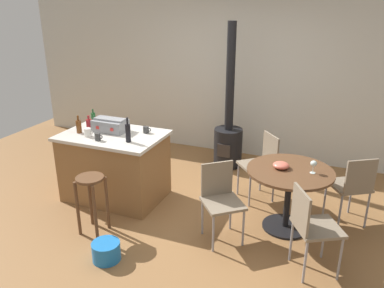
# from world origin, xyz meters

# --- Properties ---
(ground_plane) EXTENTS (8.80, 8.80, 0.00)m
(ground_plane) POSITION_xyz_m (0.00, 0.00, 0.00)
(ground_plane) COLOR olive
(back_wall) EXTENTS (8.00, 0.10, 2.70)m
(back_wall) POSITION_xyz_m (0.00, 2.27, 1.35)
(back_wall) COLOR beige
(back_wall) RESTS_ON ground_plane
(kitchen_island) EXTENTS (1.29, 0.88, 0.89)m
(kitchen_island) POSITION_xyz_m (-1.11, 0.08, 0.45)
(kitchen_island) COLOR olive
(kitchen_island) RESTS_ON ground_plane
(wooden_stool) EXTENTS (0.31, 0.31, 0.68)m
(wooden_stool) POSITION_xyz_m (-0.90, -0.72, 0.48)
(wooden_stool) COLOR brown
(wooden_stool) RESTS_ON ground_plane
(dining_table) EXTENTS (0.95, 0.95, 0.73)m
(dining_table) POSITION_xyz_m (1.10, 0.17, 0.56)
(dining_table) COLOR black
(dining_table) RESTS_ON ground_plane
(folding_chair_near) EXTENTS (0.56, 0.56, 0.85)m
(folding_chair_near) POSITION_xyz_m (0.45, -0.28, 0.50)
(folding_chair_near) COLOR #7F705B
(folding_chair_near) RESTS_ON ground_plane
(folding_chair_far) EXTENTS (0.55, 0.55, 0.88)m
(folding_chair_far) POSITION_xyz_m (1.42, -0.52, 0.52)
(folding_chair_far) COLOR #7F705B
(folding_chair_far) RESTS_ON ground_plane
(folding_chair_left) EXTENTS (0.55, 0.55, 0.87)m
(folding_chair_left) POSITION_xyz_m (1.76, 0.51, 0.52)
(folding_chair_left) COLOR #7F705B
(folding_chair_left) RESTS_ON ground_plane
(folding_chair_right) EXTENTS (0.56, 0.56, 0.87)m
(folding_chair_right) POSITION_xyz_m (0.66, 0.78, 0.52)
(folding_chair_right) COLOR #7F705B
(folding_chair_right) RESTS_ON ground_plane
(wood_stove) EXTENTS (0.44, 0.45, 2.21)m
(wood_stove) POSITION_xyz_m (-0.04, 1.61, 0.52)
(wood_stove) COLOR black
(wood_stove) RESTS_ON ground_plane
(toolbox) EXTENTS (0.43, 0.27, 0.17)m
(toolbox) POSITION_xyz_m (-1.20, 0.17, 0.97)
(toolbox) COLOR gray
(toolbox) RESTS_ON kitchen_island
(bottle_0) EXTENTS (0.07, 0.07, 0.19)m
(bottle_0) POSITION_xyz_m (-1.48, 0.11, 0.96)
(bottle_0) COLOR maroon
(bottle_0) RESTS_ON kitchen_island
(bottle_1) EXTENTS (0.06, 0.06, 0.30)m
(bottle_1) POSITION_xyz_m (-0.78, -0.09, 1.00)
(bottle_1) COLOR black
(bottle_1) RESTS_ON kitchen_island
(bottle_2) EXTENTS (0.07, 0.07, 0.23)m
(bottle_2) POSITION_xyz_m (-1.53, -0.03, 0.97)
(bottle_2) COLOR #603314
(bottle_2) RESTS_ON kitchen_island
(bottle_3) EXTENTS (0.06, 0.06, 0.20)m
(bottle_3) POSITION_xyz_m (-1.62, 0.39, 0.96)
(bottle_3) COLOR #194C23
(bottle_3) RESTS_ON kitchen_island
(cup_0) EXTENTS (0.11, 0.07, 0.09)m
(cup_0) POSITION_xyz_m (-1.15, -0.18, 0.93)
(cup_0) COLOR #383838
(cup_0) RESTS_ON kitchen_island
(cup_1) EXTENTS (0.11, 0.08, 0.08)m
(cup_1) POSITION_xyz_m (-0.74, 0.29, 0.93)
(cup_1) COLOR #383838
(cup_1) RESTS_ON kitchen_island
(cup_2) EXTENTS (0.12, 0.09, 0.11)m
(cup_2) POSITION_xyz_m (-1.35, -0.11, 0.94)
(cup_2) COLOR white
(cup_2) RESTS_ON kitchen_island
(wine_glass) EXTENTS (0.07, 0.07, 0.14)m
(wine_glass) POSITION_xyz_m (1.34, 0.18, 0.84)
(wine_glass) COLOR silver
(wine_glass) RESTS_ON dining_table
(serving_bowl) EXTENTS (0.18, 0.18, 0.07)m
(serving_bowl) POSITION_xyz_m (1.00, 0.18, 0.77)
(serving_bowl) COLOR #DB6651
(serving_bowl) RESTS_ON dining_table
(plastic_bucket) EXTENTS (0.29, 0.29, 0.20)m
(plastic_bucket) POSITION_xyz_m (-0.48, -1.11, 0.10)
(plastic_bucket) COLOR blue
(plastic_bucket) RESTS_ON ground_plane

